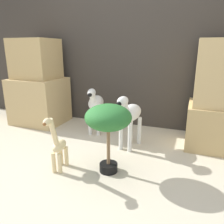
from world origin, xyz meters
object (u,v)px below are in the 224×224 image
(giraffe_figurine, at_px, (58,146))
(potted_palm_front, at_px, (108,120))
(zebra_right, at_px, (130,114))
(zebra_left, at_px, (95,104))

(giraffe_figurine, relative_size, potted_palm_front, 0.87)
(giraffe_figurine, distance_m, potted_palm_front, 0.54)
(giraffe_figurine, xyz_separation_m, potted_palm_front, (0.45, 0.15, 0.26))
(zebra_right, bearing_deg, potted_palm_front, -93.36)
(giraffe_figurine, height_order, potted_palm_front, potted_palm_front)
(zebra_right, xyz_separation_m, potted_palm_front, (-0.03, -0.58, 0.11))
(zebra_right, relative_size, zebra_left, 1.00)
(zebra_left, relative_size, potted_palm_front, 0.99)
(zebra_right, distance_m, giraffe_figurine, 0.89)
(zebra_left, distance_m, potted_palm_front, 1.03)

